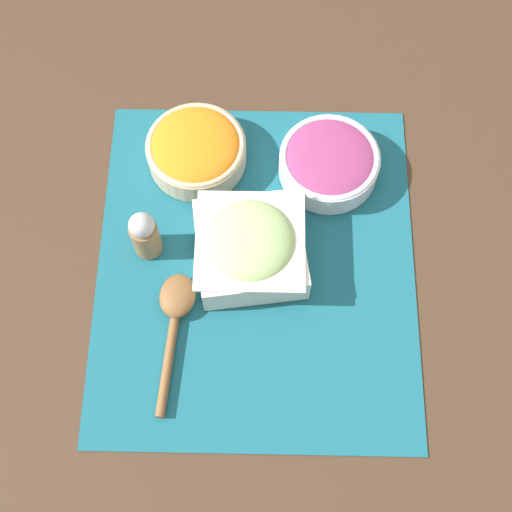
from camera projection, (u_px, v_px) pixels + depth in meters
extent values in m
plane|color=#422D1E|center=(256.00, 266.00, 0.95)|extent=(3.00, 3.00, 0.00)
cube|color=#195B6B|center=(256.00, 265.00, 0.95)|extent=(0.49, 0.42, 0.00)
cylinder|color=silver|center=(329.00, 164.00, 0.98)|extent=(0.14, 0.14, 0.04)
torus|color=silver|center=(330.00, 157.00, 0.97)|extent=(0.14, 0.14, 0.01)
ellipsoid|color=#93386B|center=(330.00, 157.00, 0.97)|extent=(0.12, 0.12, 0.02)
cube|color=silver|center=(250.00, 249.00, 0.93)|extent=(0.15, 0.15, 0.05)
cube|color=silver|center=(250.00, 241.00, 0.90)|extent=(0.14, 0.14, 0.00)
ellipsoid|color=#A8CC7F|center=(250.00, 241.00, 0.90)|extent=(0.12, 0.12, 0.05)
cylinder|color=#C6B28E|center=(197.00, 152.00, 0.99)|extent=(0.14, 0.14, 0.04)
torus|color=#C6B28E|center=(196.00, 145.00, 0.97)|extent=(0.14, 0.14, 0.01)
ellipsoid|color=orange|center=(196.00, 145.00, 0.97)|extent=(0.12, 0.12, 0.03)
cylinder|color=brown|center=(168.00, 361.00, 0.89)|extent=(0.14, 0.02, 0.01)
ellipsoid|color=brown|center=(177.00, 296.00, 0.91)|extent=(0.06, 0.05, 0.03)
cylinder|color=olive|center=(146.00, 238.00, 0.93)|extent=(0.04, 0.04, 0.06)
sphere|color=#B2B2B7|center=(141.00, 225.00, 0.89)|extent=(0.03, 0.03, 0.03)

